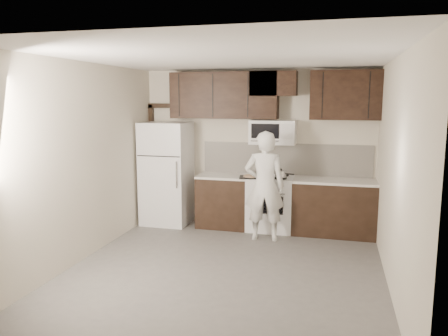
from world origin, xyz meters
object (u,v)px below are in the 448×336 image
at_px(refrigerator, 167,173).
at_px(person, 265,186).
at_px(stove, 271,203).
at_px(microwave, 273,132).

xyz_separation_m(refrigerator, person, (1.83, -0.51, -0.04)).
xyz_separation_m(stove, person, (-0.02, -0.56, 0.40)).
relative_size(stove, refrigerator, 0.52).
bearing_deg(stove, microwave, 90.10).
xyz_separation_m(stove, microwave, (-0.00, 0.12, 1.19)).
height_order(microwave, refrigerator, microwave).
relative_size(microwave, person, 0.44).
distance_m(microwave, person, 1.04).
height_order(stove, person, person).
height_order(stove, microwave, microwave).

